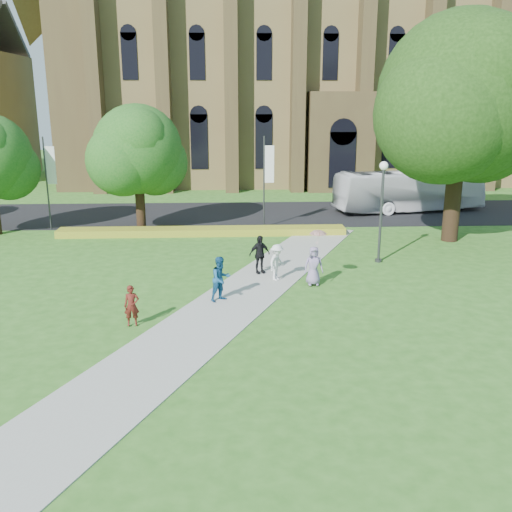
{
  "coord_description": "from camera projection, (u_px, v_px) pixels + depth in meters",
  "views": [
    {
      "loc": [
        -0.29,
        -21.97,
        8.15
      ],
      "look_at": [
        0.85,
        2.08,
        1.6
      ],
      "focal_mm": 40.0,
      "sensor_mm": 36.0,
      "label": 1
    }
  ],
  "objects": [
    {
      "name": "flower_hedge",
      "position": [
        202.0,
        231.0,
        35.9
      ],
      "size": [
        18.0,
        1.4,
        0.45
      ],
      "primitive_type": "cube",
      "color": "gold",
      "rests_on": "ground"
    },
    {
      "name": "banner_pole_0",
      "position": [
        266.0,
        177.0,
        37.18
      ],
      "size": [
        0.7,
        0.1,
        6.0
      ],
      "color": "#38383D",
      "rests_on": "ground"
    },
    {
      "name": "cathedral",
      "position": [
        327.0,
        53.0,
        58.67
      ],
      "size": [
        52.6,
        18.25,
        28.0
      ],
      "color": "brown",
      "rests_on": "ground"
    },
    {
      "name": "road",
      "position": [
        233.0,
        214.0,
        42.6
      ],
      "size": [
        160.0,
        10.0,
        0.02
      ],
      "primitive_type": "cube",
      "color": "black",
      "rests_on": "ground"
    },
    {
      "name": "street_tree_1",
      "position": [
        137.0,
        150.0,
        35.66
      ],
      "size": [
        5.6,
        5.6,
        8.05
      ],
      "color": "#332114",
      "rests_on": "ground"
    },
    {
      "name": "pedestrian_3",
      "position": [
        259.0,
        254.0,
        27.61
      ],
      "size": [
        1.19,
        0.86,
        1.88
      ],
      "primitive_type": "imported",
      "rotation": [
        0.0,
        0.0,
        0.41
      ],
      "color": "black",
      "rests_on": "footpath"
    },
    {
      "name": "tour_coach",
      "position": [
        409.0,
        190.0,
        43.18
      ],
      "size": [
        11.81,
        4.78,
        3.21
      ],
      "primitive_type": "imported",
      "rotation": [
        0.0,
        0.0,
        1.76
      ],
      "color": "silver",
      "rests_on": "road"
    },
    {
      "name": "pedestrian_0",
      "position": [
        132.0,
        306.0,
        21.17
      ],
      "size": [
        0.62,
        0.46,
        1.55
      ],
      "primitive_type": "imported",
      "rotation": [
        0.0,
        0.0,
        0.16
      ],
      "color": "#531913",
      "rests_on": "footpath"
    },
    {
      "name": "large_tree",
      "position": [
        462.0,
        97.0,
        32.33
      ],
      "size": [
        9.6,
        9.6,
        13.2
      ],
      "color": "#332114",
      "rests_on": "ground"
    },
    {
      "name": "banner_pole_1",
      "position": [
        48.0,
        178.0,
        36.54
      ],
      "size": [
        0.7,
        0.1,
        6.0
      ],
      "color": "#38383D",
      "rests_on": "ground"
    },
    {
      "name": "pedestrian_4",
      "position": [
        314.0,
        266.0,
        25.86
      ],
      "size": [
        0.9,
        0.61,
        1.78
      ],
      "primitive_type": "imported",
      "rotation": [
        0.0,
        0.0,
        0.05
      ],
      "color": "gray",
      "rests_on": "footpath"
    },
    {
      "name": "footpath",
      "position": [
        237.0,
        299.0,
        24.28
      ],
      "size": [
        15.58,
        28.54,
        0.04
      ],
      "primitive_type": "cube",
      "rotation": [
        0.0,
        0.0,
        -0.44
      ],
      "color": "#B2B2A8",
      "rests_on": "ground"
    },
    {
      "name": "ground",
      "position": [
        238.0,
        307.0,
        23.33
      ],
      "size": [
        160.0,
        160.0,
        0.0
      ],
      "primitive_type": "plane",
      "color": "#2E651E",
      "rests_on": "ground"
    },
    {
      "name": "pedestrian_1",
      "position": [
        221.0,
        279.0,
        23.76
      ],
      "size": [
        1.17,
        1.13,
        1.91
      ],
      "primitive_type": "imported",
      "rotation": [
        0.0,
        0.0,
        0.64
      ],
      "color": "navy",
      "rests_on": "footpath"
    },
    {
      "name": "parasol",
      "position": [
        318.0,
        239.0,
        25.65
      ],
      "size": [
        1.0,
        1.0,
        0.66
      ],
      "primitive_type": "imported",
      "rotation": [
        0.0,
        0.0,
        -0.42
      ],
      "color": "#F1AAAE",
      "rests_on": "pedestrian_4"
    },
    {
      "name": "streetlamp",
      "position": [
        382.0,
        200.0,
        29.07
      ],
      "size": [
        0.44,
        0.44,
        5.24
      ],
      "color": "#38383D",
      "rests_on": "ground"
    },
    {
      "name": "pedestrian_2",
      "position": [
        277.0,
        262.0,
        26.55
      ],
      "size": [
        1.14,
        1.28,
        1.71
      ],
      "primitive_type": "imported",
      "rotation": [
        0.0,
        0.0,
        0.99
      ],
      "color": "silver",
      "rests_on": "footpath"
    }
  ]
}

